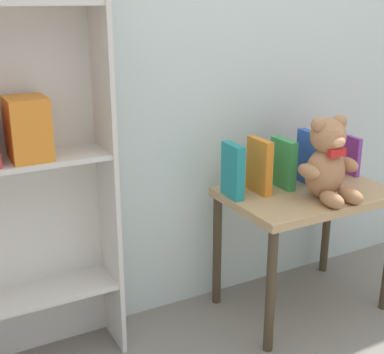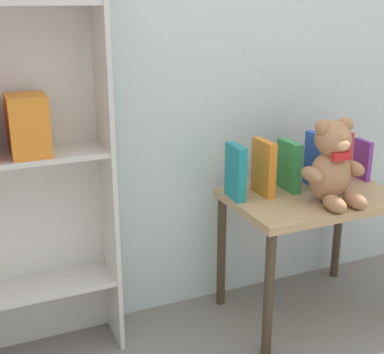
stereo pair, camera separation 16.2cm
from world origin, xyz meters
The scene contains 9 objects.
wall_back centered at (0.00, 1.27, 1.25)m, with size 4.80×0.06×2.50m.
display_table centered at (0.22, 0.94, 0.49)m, with size 0.71×0.47×0.57m.
teddy_bear centered at (0.23, 0.84, 0.73)m, with size 0.26×0.24×0.35m.
book_standing_teal centered at (-0.11, 1.04, 0.68)m, with size 0.04×0.13×0.23m, color teal.
book_standing_orange centered at (0.02, 1.03, 0.69)m, with size 0.04×0.15×0.23m, color orange.
book_standing_green centered at (0.15, 1.04, 0.68)m, with size 0.04×0.15×0.22m, color #33934C.
book_standing_blue centered at (0.29, 1.03, 0.69)m, with size 0.03×0.12×0.24m, color #2D51B7.
book_standing_red centered at (0.42, 1.04, 0.69)m, with size 0.03×0.15×0.24m, color red.
book_standing_purple centered at (0.55, 1.03, 0.66)m, with size 0.02×0.11×0.18m, color purple.
Camera 1 is at (-1.25, -0.74, 1.36)m, focal length 50.00 mm.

